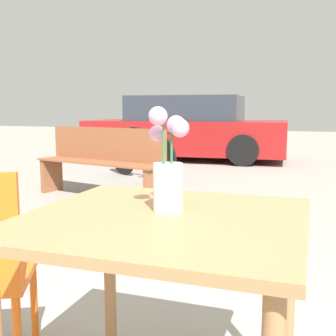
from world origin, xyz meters
The scene contains 5 objects.
table_front centered at (0.00, 0.00, 0.64)m, with size 0.88×0.84×0.75m.
flower_vase centered at (-0.01, 0.06, 0.88)m, with size 0.14×0.16×0.33m.
bench_middle centered at (-2.11, 3.27, 0.47)m, with size 1.78×0.70×0.85m.
bicycle centered at (-2.25, 4.71, 0.36)m, with size 1.47×0.87×0.79m.
parked_car centered at (-2.42, 7.42, 0.64)m, with size 4.32×2.13×1.34m.
Camera 1 is at (0.47, -1.17, 1.08)m, focal length 45.00 mm.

